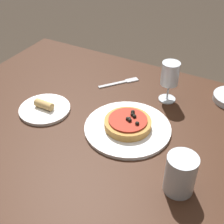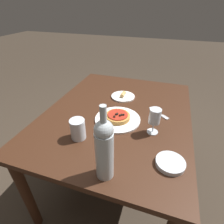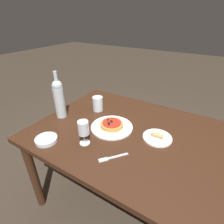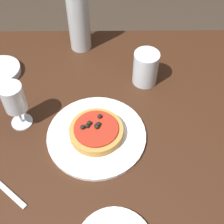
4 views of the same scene
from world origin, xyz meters
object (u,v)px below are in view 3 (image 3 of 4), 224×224
water_cup (98,104)px  side_plate (157,137)px  dinner_plate (112,127)px  pizza (112,124)px  wine_glass (83,129)px  dining_table (126,140)px  fork (112,158)px  wine_bottle (59,98)px  side_bowl (46,140)px

water_cup → side_plate: (-0.55, 0.11, -0.05)m
dinner_plate → pizza: pizza is taller
wine_glass → water_cup: wine_glass is taller
wine_glass → pizza: bearing=-103.3°
dinner_plate → pizza: size_ratio=1.86×
dining_table → fork: 0.30m
pizza → side_plate: pizza is taller
water_cup → side_plate: size_ratio=0.63×
wine_bottle → side_bowl: wine_bottle is taller
wine_bottle → fork: bearing=162.0°
wine_bottle → side_bowl: size_ratio=2.59×
side_bowl → wine_bottle: bearing=-62.1°
dining_table → pizza: (0.10, 0.03, 0.11)m
dining_table → side_plate: 0.23m
dinner_plate → side_plate: bearing=-171.1°
dining_table → side_bowl: (0.38, 0.37, 0.10)m
dining_table → dinner_plate: (0.10, 0.03, 0.09)m
wine_glass → side_plate: size_ratio=0.85×
dinner_plate → water_cup: water_cup is taller
fork → dinner_plate: bearing=-109.3°
water_cup → side_bowl: 0.51m
wine_bottle → dinner_plate: bearing=-170.8°
wine_glass → dining_table: bearing=-121.0°
dining_table → side_bowl: bearing=44.7°
dinner_plate → fork: 0.30m
pizza → fork: pizza is taller
pizza → wine_glass: (0.06, 0.23, 0.08)m
dining_table → pizza: bearing=15.9°
dinner_plate → side_plate: side_plate is taller
water_cup → dinner_plate: bearing=145.6°
wine_bottle → side_plate: wine_bottle is taller
side_bowl → side_plate: side_plate is taller
water_cup → side_bowl: bearing=85.3°
dining_table → pizza: size_ratio=7.77×
pizza → wine_bottle: wine_bottle is taller
wine_bottle → dining_table: bearing=-169.5°
dinner_plate → fork: dinner_plate is taller
dinner_plate → wine_bottle: 0.45m
pizza → wine_bottle: size_ratio=0.44×
dinner_plate → water_cup: size_ratio=2.49×
dining_table → dinner_plate: 0.14m
wine_bottle → water_cup: bearing=-129.3°
dining_table → water_cup: (0.34, -0.13, 0.14)m
dinner_plate → dining_table: bearing=-164.2°
pizza → fork: bearing=121.4°
side_plate → water_cup: bearing=-11.4°
pizza → side_plate: (-0.32, -0.05, -0.02)m
fork → side_plate: side_plate is taller
dinner_plate → side_bowl: side_bowl is taller
dinner_plate → wine_glass: 0.26m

